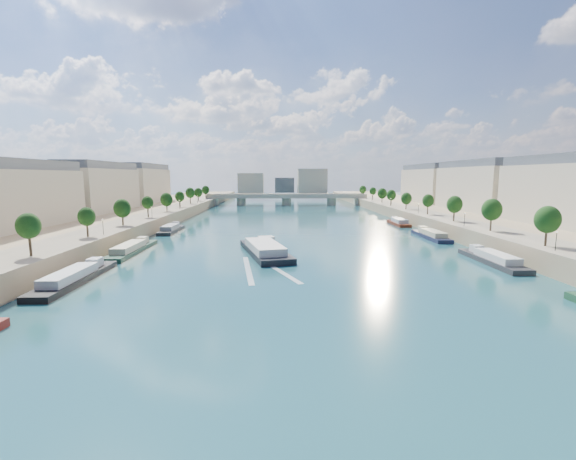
{
  "coord_description": "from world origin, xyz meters",
  "views": [
    {
      "loc": [
        -5.54,
        -32.93,
        20.69
      ],
      "look_at": [
        -2.84,
        78.22,
        5.0
      ],
      "focal_mm": 24.0,
      "sensor_mm": 36.0,
      "label": 1
    }
  ],
  "objects": [
    {
      "name": "ground",
      "position": [
        0.0,
        100.0,
        0.0
      ],
      "size": [
        700.0,
        700.0,
        0.0
      ],
      "primitive_type": "plane",
      "color": "#0D303C",
      "rests_on": "ground"
    },
    {
      "name": "quay_left",
      "position": [
        -72.0,
        100.0,
        2.5
      ],
      "size": [
        44.0,
        520.0,
        5.0
      ],
      "primitive_type": "cube",
      "color": "#9E8460",
      "rests_on": "ground"
    },
    {
      "name": "quay_right",
      "position": [
        72.0,
        100.0,
        2.5
      ],
      "size": [
        44.0,
        520.0,
        5.0
      ],
      "primitive_type": "cube",
      "color": "#9E8460",
      "rests_on": "ground"
    },
    {
      "name": "pave_left",
      "position": [
        -57.0,
        100.0,
        5.05
      ],
      "size": [
        14.0,
        520.0,
        0.1
      ],
      "primitive_type": "cube",
      "color": "gray",
      "rests_on": "quay_left"
    },
    {
      "name": "pave_right",
      "position": [
        57.0,
        100.0,
        5.05
      ],
      "size": [
        14.0,
        520.0,
        0.1
      ],
      "primitive_type": "cube",
      "color": "gray",
      "rests_on": "quay_right"
    },
    {
      "name": "trees_left",
      "position": [
        -55.0,
        102.0,
        10.48
      ],
      "size": [
        4.8,
        268.8,
        8.26
      ],
      "color": "#382B1E",
      "rests_on": "ground"
    },
    {
      "name": "trees_right",
      "position": [
        55.0,
        110.0,
        10.48
      ],
      "size": [
        4.8,
        268.8,
        8.26
      ],
      "color": "#382B1E",
      "rests_on": "ground"
    },
    {
      "name": "lamps_left",
      "position": [
        -52.5,
        90.0,
        7.78
      ],
      "size": [
        0.36,
        200.36,
        4.28
      ],
      "color": "black",
      "rests_on": "ground"
    },
    {
      "name": "lamps_right",
      "position": [
        52.5,
        105.0,
        7.78
      ],
      "size": [
        0.36,
        200.36,
        4.28
      ],
      "color": "black",
      "rests_on": "ground"
    },
    {
      "name": "buildings_left",
      "position": [
        -85.0,
        112.0,
        16.45
      ],
      "size": [
        16.0,
        226.0,
        23.2
      ],
      "color": "#BAA78F",
      "rests_on": "ground"
    },
    {
      "name": "buildings_right",
      "position": [
        85.0,
        112.0,
        16.45
      ],
      "size": [
        16.0,
        226.0,
        23.2
      ],
      "color": "#BAA78F",
      "rests_on": "ground"
    },
    {
      "name": "skyline",
      "position": [
        3.19,
        319.52,
        14.66
      ],
      "size": [
        79.0,
        42.0,
        22.0
      ],
      "color": "#BAA78F",
      "rests_on": "ground"
    },
    {
      "name": "bridge",
      "position": [
        0.0,
        239.41,
        5.08
      ],
      "size": [
        112.0,
        12.0,
        8.15
      ],
      "color": "#C1B79E",
      "rests_on": "ground"
    },
    {
      "name": "tour_barge",
      "position": [
        -9.22,
        67.49,
        1.16
      ],
      "size": [
        15.77,
        31.0,
        4.05
      ],
      "rotation": [
        0.0,
        0.0,
        0.26
      ],
      "color": "black",
      "rests_on": "ground"
    },
    {
      "name": "wake",
      "position": [
        -9.22,
        50.94,
        0.02
      ],
      "size": [
        14.07,
        25.93,
        0.04
      ],
      "color": "silver",
      "rests_on": "ground"
    },
    {
      "name": "moored_barges_left",
      "position": [
        -45.5,
        41.87,
        0.84
      ],
      "size": [
        5.0,
        154.48,
        3.6
      ],
      "color": "#1B213D",
      "rests_on": "ground"
    },
    {
      "name": "moored_barges_right",
      "position": [
        45.5,
        54.61,
        0.84
      ],
      "size": [
        5.0,
        161.83,
        3.6
      ],
      "color": "black",
      "rests_on": "ground"
    }
  ]
}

